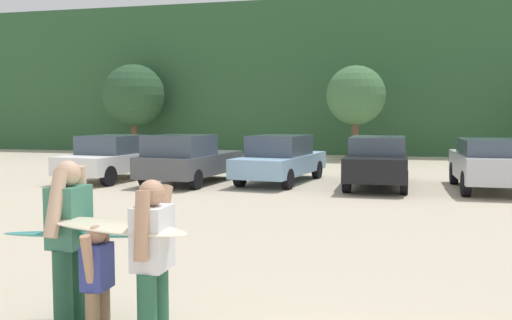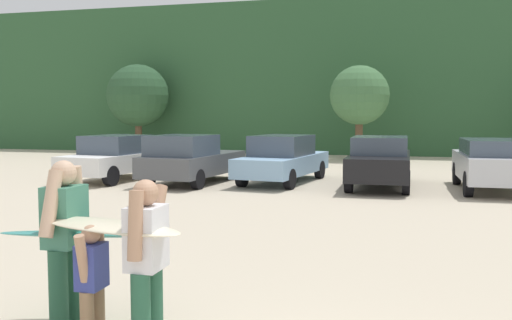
% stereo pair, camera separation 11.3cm
% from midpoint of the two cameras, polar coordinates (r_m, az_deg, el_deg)
% --- Properties ---
extents(hillside_ridge, '(108.00, 12.00, 8.50)m').
position_cam_midpoint_polar(hillside_ridge, '(37.31, 12.51, 7.59)').
color(hillside_ridge, '#2D5633').
rests_on(hillside_ridge, ground_plane).
extents(tree_center_left, '(3.47, 3.47, 4.99)m').
position_cam_midpoint_polar(tree_center_left, '(32.89, -12.13, 6.26)').
color(tree_center_left, brown).
rests_on(tree_center_left, ground_plane).
extents(tree_ridge_back, '(2.87, 2.87, 4.58)m').
position_cam_midpoint_polar(tree_ridge_back, '(28.36, 9.76, 6.31)').
color(tree_ridge_back, brown).
rests_on(tree_ridge_back, ground_plane).
extents(parked_car_white, '(2.29, 4.24, 1.53)m').
position_cam_midpoint_polar(parked_car_white, '(19.95, -14.26, 0.25)').
color(parked_car_white, white).
rests_on(parked_car_white, ground_plane).
extents(parked_car_dark_gray, '(2.34, 4.48, 1.59)m').
position_cam_midpoint_polar(parked_car_dark_gray, '(18.59, -6.91, 0.08)').
color(parked_car_dark_gray, '#4C4F54').
rests_on(parked_car_dark_gray, ground_plane).
extents(parked_car_sky_blue, '(2.38, 4.92, 1.55)m').
position_cam_midpoint_polar(parked_car_sky_blue, '(18.77, 2.28, 0.12)').
color(parked_car_sky_blue, '#84ADD1').
rests_on(parked_car_sky_blue, ground_plane).
extents(parked_car_black, '(1.81, 4.66, 1.56)m').
position_cam_midpoint_polar(parked_car_black, '(18.05, 11.80, -0.07)').
color(parked_car_black, black).
rests_on(parked_car_black, ground_plane).
extents(parked_car_silver, '(1.97, 4.33, 1.53)m').
position_cam_midpoint_polar(parked_car_silver, '(18.01, 22.08, -0.25)').
color(parked_car_silver, silver).
rests_on(parked_car_silver, ground_plane).
extents(person_adult, '(0.33, 0.75, 1.77)m').
position_cam_midpoint_polar(person_adult, '(6.46, -18.51, -6.87)').
color(person_adult, '#26593F').
rests_on(person_adult, ground_plane).
extents(person_child, '(0.22, 0.48, 1.20)m').
position_cam_midpoint_polar(person_child, '(5.87, -16.01, -11.24)').
color(person_child, '#8C6B4C').
rests_on(person_child, ground_plane).
extents(person_companion, '(0.31, 0.74, 1.65)m').
position_cam_midpoint_polar(person_companion, '(5.61, -10.81, -9.21)').
color(person_companion, '#26593F').
rests_on(person_companion, ground_plane).
extents(surfboard_teal, '(1.90, 0.86, 0.15)m').
position_cam_midpoint_polar(surfboard_teal, '(6.50, -16.92, -7.08)').
color(surfboard_teal, teal).
extents(surfboard_cream, '(1.78, 0.88, 0.09)m').
position_cam_midpoint_polar(surfboard_cream, '(5.82, -14.44, -6.39)').
color(surfboard_cream, beige).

